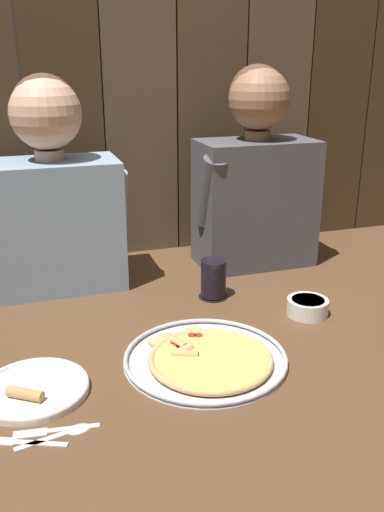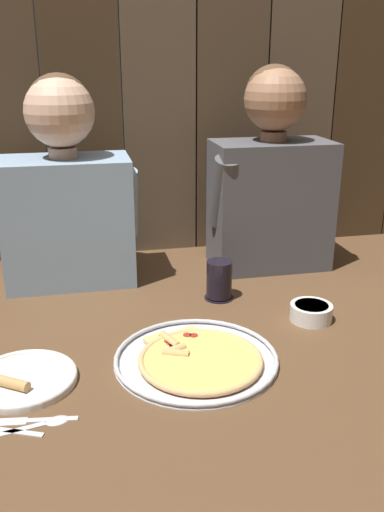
% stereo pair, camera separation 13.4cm
% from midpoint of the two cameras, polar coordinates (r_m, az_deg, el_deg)
% --- Properties ---
extents(ground_plane, '(3.20, 3.20, 0.00)m').
position_cam_midpoint_polar(ground_plane, '(1.33, -1.01, -8.68)').
color(ground_plane, brown).
extents(pizza_tray, '(0.37, 0.37, 0.03)m').
position_cam_midpoint_polar(pizza_tray, '(1.24, -1.65, -10.68)').
color(pizza_tray, silver).
rests_on(pizza_tray, ground).
extents(dinner_plate, '(0.22, 0.22, 0.03)m').
position_cam_midpoint_polar(dinner_plate, '(1.20, -19.46, -13.06)').
color(dinner_plate, white).
rests_on(dinner_plate, ground).
extents(drinking_glass, '(0.08, 0.08, 0.11)m').
position_cam_midpoint_polar(drinking_glass, '(1.53, -0.25, -2.50)').
color(drinking_glass, black).
rests_on(drinking_glass, ground).
extents(dipping_bowl, '(0.11, 0.11, 0.04)m').
position_cam_midpoint_polar(dipping_bowl, '(1.46, 9.44, -5.24)').
color(dipping_bowl, white).
rests_on(dipping_bowl, ground).
extents(table_fork, '(0.13, 0.07, 0.01)m').
position_cam_midpoint_polar(table_fork, '(1.08, -20.47, -17.90)').
color(table_fork, silver).
rests_on(table_fork, ground).
extents(table_knife, '(0.16, 0.04, 0.01)m').
position_cam_midpoint_polar(table_knife, '(1.09, -17.69, -17.06)').
color(table_knife, silver).
rests_on(table_knife, ground).
extents(table_spoon, '(0.14, 0.05, 0.01)m').
position_cam_midpoint_polar(table_spoon, '(1.08, -16.66, -17.29)').
color(table_spoon, silver).
rests_on(table_spoon, ground).
extents(diner_left, '(0.41, 0.22, 0.60)m').
position_cam_midpoint_polar(diner_left, '(1.61, -16.72, 6.31)').
color(diner_left, '#849EB7').
rests_on(diner_left, ground).
extents(diner_right, '(0.40, 0.21, 0.62)m').
position_cam_midpoint_polar(diner_right, '(1.74, 4.51, 8.36)').
color(diner_right, '#4C4C51').
rests_on(diner_right, ground).
extents(wooden_backdrop_wall, '(2.19, 0.03, 1.16)m').
position_cam_midpoint_polar(wooden_backdrop_wall, '(1.84, -7.73, 17.95)').
color(wooden_backdrop_wall, '#483725').
rests_on(wooden_backdrop_wall, ground).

